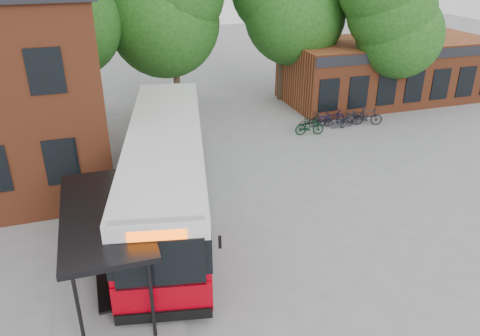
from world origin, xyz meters
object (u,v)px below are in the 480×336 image
object	(u,v)px
bicycle_4	(343,121)
bicycle_5	(349,119)
bicycle_6	(357,115)
bicycle_3	(321,120)
bicycle_0	(310,121)
bicycle_2	(331,117)
bicycle_1	(310,127)
bus_shelter	(110,252)
city_bus	(167,171)
bicycle_7	(367,116)

from	to	relation	value
bicycle_4	bicycle_5	distance (m)	0.47
bicycle_5	bicycle_6	bearing A→B (deg)	-75.91
bicycle_3	bicycle_4	distance (m)	1.25
bicycle_6	bicycle_5	bearing A→B (deg)	121.70
bicycle_0	bicycle_2	xyz separation A→B (m)	(1.50, 0.20, 0.04)
bicycle_0	bicycle_1	xyz separation A→B (m)	(-0.48, -0.94, 0.06)
bicycle_2	bus_shelter	bearing A→B (deg)	127.45
bicycle_1	bicycle_4	world-z (taller)	bicycle_1
city_bus	bicycle_1	xyz separation A→B (m)	(8.95, 5.70, -1.20)
bicycle_1	bicycle_4	distance (m)	2.42
bicycle_3	bicycle_0	bearing A→B (deg)	100.49
bicycle_0	bicycle_2	world-z (taller)	bicycle_2
bicycle_5	bicycle_3	bearing A→B (deg)	56.91
bicycle_4	bicycle_6	bearing A→B (deg)	-67.33
bicycle_1	bicycle_5	world-z (taller)	bicycle_1
bicycle_5	bicycle_7	size ratio (longest dim) A/B	0.87
bicycle_4	bicycle_7	world-z (taller)	bicycle_7
bicycle_0	bicycle_1	world-z (taller)	bicycle_1
bicycle_0	bicycle_5	size ratio (longest dim) A/B	1.04
bus_shelter	bicycle_7	world-z (taller)	bus_shelter
bicycle_0	bicycle_6	world-z (taller)	bicycle_0
city_bus	bicycle_7	world-z (taller)	city_bus
bicycle_3	bicycle_6	world-z (taller)	bicycle_3
bicycle_3	bicycle_6	size ratio (longest dim) A/B	0.99
bicycle_0	city_bus	bearing A→B (deg)	112.48
city_bus	bicycle_0	size ratio (longest dim) A/B	8.11
bicycle_5	bus_shelter	bearing A→B (deg)	107.23
bicycle_6	bicycle_4	bearing A→B (deg)	113.54
bicycle_6	bicycle_7	world-z (taller)	bicycle_7
bus_shelter	bicycle_2	world-z (taller)	bus_shelter
city_bus	bicycle_4	world-z (taller)	city_bus
bicycle_4	bicycle_7	bearing A→B (deg)	-96.20
bicycle_7	bicycle_0	bearing A→B (deg)	100.69
bicycle_0	bicycle_7	distance (m)	3.50
bicycle_4	bicycle_7	xyz separation A→B (m)	(1.57, -0.09, 0.12)
bicycle_6	bicycle_7	distance (m)	0.78
bicycle_6	bicycle_3	bearing A→B (deg)	92.42
bicycle_0	bicycle_4	size ratio (longest dim) A/B	1.02
bicycle_0	bicycle_1	size ratio (longest dim) A/B	0.99
bicycle_5	bicycle_6	distance (m)	1.05
city_bus	bicycle_2	world-z (taller)	city_bus
city_bus	bicycle_0	distance (m)	11.59
bicycle_0	bicycle_1	bearing A→B (deg)	140.40
city_bus	bicycle_0	world-z (taller)	city_bus
bicycle_6	bicycle_7	xyz separation A→B (m)	(0.24, -0.73, 0.14)
bus_shelter	bicycle_2	size ratio (longest dim) A/B	3.90
city_bus	bicycle_5	bearing A→B (deg)	39.30
bicycle_1	bicycle_2	bearing A→B (deg)	-49.65
bicycle_7	bus_shelter	bearing A→B (deg)	143.88
bicycle_2	bicycle_4	bearing A→B (deg)	-151.37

